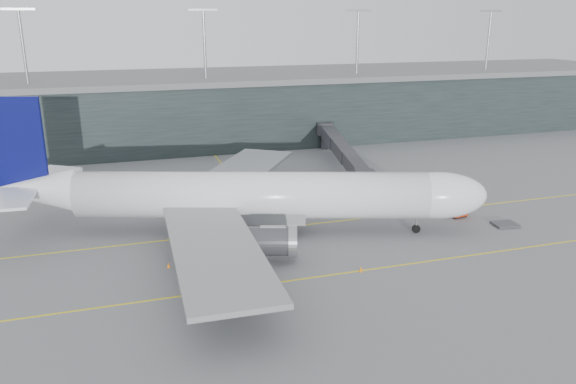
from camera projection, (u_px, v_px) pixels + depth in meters
name	position (u px, v px, depth m)	size (l,w,h in m)	color
ground	(232.00, 222.00, 79.17)	(320.00, 320.00, 0.00)	slate
taxiline_a	(238.00, 232.00, 75.53)	(160.00, 0.25, 0.02)	yellow
taxiline_b	(270.00, 284.00, 60.95)	(160.00, 0.25, 0.02)	yellow
taxiline_lead_main	(236.00, 182.00, 98.82)	(0.25, 60.00, 0.02)	yellow
terminal	(179.00, 108.00, 129.75)	(240.00, 36.00, 29.00)	black
main_aircraft	(249.00, 196.00, 73.98)	(63.54, 58.49, 18.22)	white
jet_bridge	(333.00, 149.00, 104.19)	(11.01, 43.99, 5.86)	#302F35
gse_cart	(458.00, 211.00, 81.11)	(2.61, 1.87, 1.64)	#A1260B
baggage_dolly	(505.00, 224.00, 77.88)	(3.25, 2.60, 0.32)	#3C3B41
uld_a	(178.00, 198.00, 86.49)	(2.43, 2.15, 1.87)	#3D3D43
uld_b	(199.00, 193.00, 89.18)	(2.41, 2.13, 1.87)	#3D3D43
uld_c	(223.00, 192.00, 89.75)	(2.20, 1.90, 1.75)	#3D3D43
cone_nose	(457.00, 215.00, 81.36)	(0.40, 0.40, 0.64)	orange
cone_wing_stbd	(361.00, 269.00, 63.71)	(0.44, 0.44, 0.70)	orange
cone_wing_port	(256.00, 193.00, 91.60)	(0.40, 0.40, 0.63)	#E64E0C
cone_tail	(169.00, 265.00, 64.76)	(0.39, 0.39, 0.62)	orange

